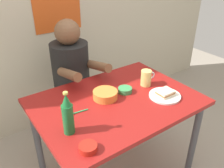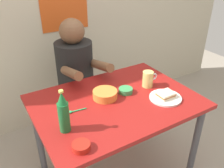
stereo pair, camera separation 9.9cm
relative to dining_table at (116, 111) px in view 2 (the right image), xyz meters
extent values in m
cube|color=#CC4C19|center=(0.06, 1.01, 0.53)|extent=(0.46, 0.01, 0.42)
cube|color=maroon|center=(0.00, 0.00, 0.08)|extent=(1.10, 0.80, 0.03)
cylinder|color=#3F3F44|center=(0.49, -0.34, -0.29)|extent=(0.05, 0.05, 0.71)
cylinder|color=#3F3F44|center=(-0.49, 0.34, -0.29)|extent=(0.05, 0.05, 0.71)
cylinder|color=#3F3F44|center=(0.49, 0.34, -0.29)|extent=(0.05, 0.05, 0.71)
cylinder|color=#4C4C51|center=(-0.03, 0.63, -0.44)|extent=(0.08, 0.08, 0.41)
cylinder|color=#2D2D33|center=(-0.03, 0.63, -0.22)|extent=(0.34, 0.34, 0.04)
cylinder|color=black|center=(-0.03, 0.63, 0.06)|extent=(0.32, 0.32, 0.52)
sphere|color=brown|center=(-0.03, 0.63, 0.42)|extent=(0.21, 0.21, 0.21)
cylinder|color=brown|center=(-0.16, 0.38, 0.18)|extent=(0.07, 0.31, 0.14)
cylinder|color=brown|center=(0.10, 0.38, 0.18)|extent=(0.07, 0.31, 0.14)
cylinder|color=silver|center=(0.30, -0.16, 0.10)|extent=(0.22, 0.22, 0.01)
cube|color=beige|center=(0.30, -0.16, 0.11)|extent=(0.11, 0.09, 0.01)
cube|color=#9E592D|center=(0.30, -0.16, 0.13)|extent=(0.11, 0.09, 0.01)
cube|color=beige|center=(0.30, -0.16, 0.14)|extent=(0.11, 0.09, 0.01)
cylinder|color=#D1BC66|center=(0.30, 0.04, 0.15)|extent=(0.08, 0.08, 0.12)
torus|color=silver|center=(0.36, 0.04, 0.16)|extent=(0.06, 0.01, 0.06)
cylinder|color=#19602D|center=(-0.41, -0.12, 0.18)|extent=(0.06, 0.06, 0.18)
cone|color=#19602D|center=(-0.41, -0.12, 0.31)|extent=(0.05, 0.05, 0.07)
cylinder|color=#BFB74C|center=(-0.41, -0.12, 0.35)|extent=(0.03, 0.03, 0.01)
cylinder|color=#388C4C|center=(0.11, 0.04, 0.11)|extent=(0.10, 0.10, 0.03)
cylinder|color=#5B643A|center=(0.11, 0.04, 0.12)|extent=(0.08, 0.08, 0.02)
cylinder|color=orange|center=(-0.05, 0.06, 0.12)|extent=(0.17, 0.17, 0.05)
cylinder|color=#B25B2D|center=(-0.05, 0.06, 0.13)|extent=(0.14, 0.14, 0.02)
cylinder|color=#B21E14|center=(-0.40, -0.30, 0.11)|extent=(0.10, 0.10, 0.03)
cylinder|color=maroon|center=(-0.40, -0.30, 0.12)|extent=(0.08, 0.08, 0.02)
cylinder|color=#26A559|center=(-0.27, 0.01, 0.10)|extent=(0.11, 0.02, 0.01)
ellipsoid|color=#26A559|center=(-0.33, 0.02, 0.10)|extent=(0.04, 0.02, 0.01)
camera|label=1|loc=(-0.81, -1.11, 0.98)|focal=38.12mm
camera|label=2|loc=(-0.73, -1.16, 0.98)|focal=38.12mm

